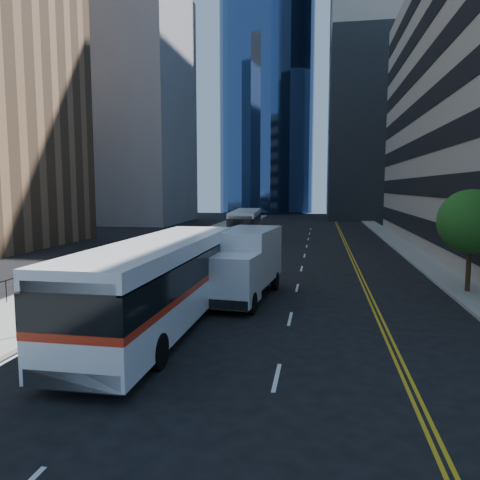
{
  "coord_description": "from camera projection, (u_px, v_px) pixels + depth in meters",
  "views": [
    {
      "loc": [
        1.61,
        -16.65,
        5.33
      ],
      "look_at": [
        -2.16,
        5.48,
        2.8
      ],
      "focal_mm": 35.0,
      "sensor_mm": 36.0,
      "label": 1
    }
  ],
  "objects": [
    {
      "name": "bus_front",
      "position": [
        161.0,
        281.0,
        17.6
      ],
      "size": [
        2.97,
        13.0,
        3.35
      ],
      "rotation": [
        0.0,
        0.0,
        -0.01
      ],
      "color": "white",
      "rests_on": "ground"
    },
    {
      "name": "midrise_west",
      "position": [
        124.0,
        107.0,
        70.83
      ],
      "size": [
        18.0,
        18.0,
        35.0
      ],
      "primitive_type": "cube",
      "color": "gray",
      "rests_on": "ground"
    },
    {
      "name": "box_truck",
      "position": [
        244.0,
        263.0,
        22.39
      ],
      "size": [
        3.07,
        7.09,
        3.29
      ],
      "rotation": [
        0.0,
        0.0,
        -0.11
      ],
      "color": "silver",
      "rests_on": "ground"
    },
    {
      "name": "glass_tower",
      "position": [
        267.0,
        21.0,
        97.63
      ],
      "size": [
        20.0,
        20.0,
        80.0
      ],
      "primitive_type": "cylinder",
      "color": "navy",
      "rests_on": "ground"
    },
    {
      "name": "ground",
      "position": [
        273.0,
        333.0,
        17.17
      ],
      "size": [
        160.0,
        160.0,
        0.0
      ],
      "primitive_type": "plane",
      "color": "black",
      "rests_on": "ground"
    },
    {
      "name": "sidewalk_west",
      "position": [
        187.0,
        244.0,
        43.41
      ],
      "size": [
        5.0,
        90.0,
        0.15
      ],
      "primitive_type": "cube",
      "color": "gray",
      "rests_on": "ground"
    },
    {
      "name": "street_tree",
      "position": [
        471.0,
        222.0,
        23.1
      ],
      "size": [
        3.2,
        3.2,
        5.1
      ],
      "color": "#332114",
      "rests_on": "sidewalk_east"
    },
    {
      "name": "sidewalk_east",
      "position": [
        406.0,
        249.0,
        40.15
      ],
      "size": [
        2.0,
        90.0,
        0.15
      ],
      "primitive_type": "cube",
      "color": "gray",
      "rests_on": "ground"
    },
    {
      "name": "office_tower_north",
      "position": [
        418.0,
        45.0,
        81.34
      ],
      "size": [
        30.0,
        28.0,
        60.0
      ],
      "primitive_type": "cube",
      "color": "gray",
      "rests_on": "ground"
    },
    {
      "name": "bus_rear",
      "position": [
        246.0,
        224.0,
        48.02
      ],
      "size": [
        3.32,
        11.7,
        2.98
      ],
      "rotation": [
        0.0,
        0.0,
        0.07
      ],
      "color": "silver",
      "rests_on": "ground"
    }
  ]
}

